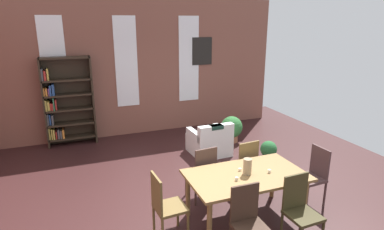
% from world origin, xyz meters
% --- Properties ---
extents(ground_plane, '(9.80, 9.80, 0.00)m').
position_xyz_m(ground_plane, '(0.00, 0.00, 0.00)').
color(ground_plane, '#321919').
extents(back_wall_brick, '(8.06, 0.12, 3.40)m').
position_xyz_m(back_wall_brick, '(0.00, 3.83, 1.70)').
color(back_wall_brick, brown).
rests_on(back_wall_brick, ground).
extents(window_pane_0, '(0.55, 0.02, 2.21)m').
position_xyz_m(window_pane_0, '(-1.65, 3.76, 1.87)').
color(window_pane_0, white).
extents(window_pane_1, '(0.55, 0.02, 2.21)m').
position_xyz_m(window_pane_1, '(0.00, 3.76, 1.87)').
color(window_pane_1, white).
extents(window_pane_2, '(0.55, 0.02, 2.21)m').
position_xyz_m(window_pane_2, '(1.65, 3.76, 1.87)').
color(window_pane_2, white).
extents(dining_table, '(1.71, 0.99, 0.73)m').
position_xyz_m(dining_table, '(0.88, -0.64, 0.65)').
color(dining_table, brown).
rests_on(dining_table, ground).
extents(vase_on_table, '(0.12, 0.12, 0.24)m').
position_xyz_m(vase_on_table, '(0.89, -0.64, 0.85)').
color(vase_on_table, '#998466').
rests_on(vase_on_table, dining_table).
extents(tealight_candle_0, '(0.04, 0.04, 0.05)m').
position_xyz_m(tealight_candle_0, '(1.22, -0.72, 0.76)').
color(tealight_candle_0, silver).
rests_on(tealight_candle_0, dining_table).
extents(tealight_candle_1, '(0.04, 0.04, 0.04)m').
position_xyz_m(tealight_candle_1, '(0.85, -0.51, 0.75)').
color(tealight_candle_1, silver).
rests_on(tealight_candle_1, dining_table).
extents(tealight_candle_2, '(0.04, 0.04, 0.05)m').
position_xyz_m(tealight_candle_2, '(0.66, -0.76, 0.76)').
color(tealight_candle_2, silver).
rests_on(tealight_candle_2, dining_table).
extents(dining_chair_head_left, '(0.43, 0.43, 0.95)m').
position_xyz_m(dining_chair_head_left, '(-0.35, -0.65, 0.51)').
color(dining_chair_head_left, brown).
rests_on(dining_chair_head_left, ground).
extents(dining_chair_head_right, '(0.42, 0.42, 0.95)m').
position_xyz_m(dining_chair_head_right, '(2.11, -0.64, 0.51)').
color(dining_chair_head_right, '#483030').
rests_on(dining_chair_head_right, ground).
extents(dining_chair_far_right, '(0.43, 0.43, 0.95)m').
position_xyz_m(dining_chair_far_right, '(1.27, 0.08, 0.51)').
color(dining_chair_far_right, brown).
rests_on(dining_chair_far_right, ground).
extents(dining_chair_far_left, '(0.43, 0.43, 0.95)m').
position_xyz_m(dining_chair_far_left, '(0.50, 0.08, 0.51)').
color(dining_chair_far_left, '#44302A').
rests_on(dining_chair_far_left, ground).
extents(dining_chair_near_left, '(0.40, 0.40, 0.95)m').
position_xyz_m(dining_chair_near_left, '(0.50, -1.37, 0.51)').
color(dining_chair_near_left, '#37241A').
rests_on(dining_chair_near_left, ground).
extents(dining_chair_near_right, '(0.42, 0.42, 0.95)m').
position_xyz_m(dining_chair_near_right, '(1.26, -1.37, 0.51)').
color(dining_chair_near_right, '#362F18').
rests_on(dining_chair_near_right, ground).
extents(bookshelf_tall, '(1.11, 0.33, 2.08)m').
position_xyz_m(bookshelf_tall, '(-1.50, 3.57, 1.03)').
color(bookshelf_tall, '#2D2319').
rests_on(bookshelf_tall, ground).
extents(armchair_white, '(0.84, 0.84, 0.75)m').
position_xyz_m(armchair_white, '(1.41, 1.81, 0.28)').
color(armchair_white, white).
rests_on(armchair_white, ground).
extents(potted_plant_corner, '(0.34, 0.34, 0.51)m').
position_xyz_m(potted_plant_corner, '(2.29, 0.85, 0.28)').
color(potted_plant_corner, silver).
rests_on(potted_plant_corner, ground).
extents(potted_plant_window, '(0.53, 0.53, 0.63)m').
position_xyz_m(potted_plant_window, '(2.21, 2.31, 0.34)').
color(potted_plant_window, '#9E6042').
rests_on(potted_plant_window, ground).
extents(framed_picture, '(0.56, 0.03, 0.72)m').
position_xyz_m(framed_picture, '(2.02, 3.75, 2.07)').
color(framed_picture, black).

